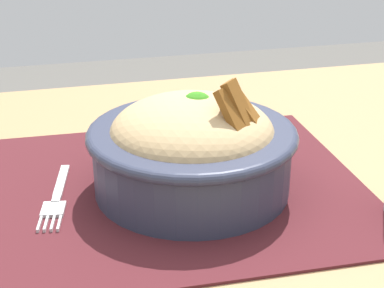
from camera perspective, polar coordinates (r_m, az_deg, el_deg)
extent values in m
cube|color=#99754C|center=(0.61, -0.69, -6.78)|extent=(1.24, 0.77, 0.04)
cube|color=#47191E|center=(0.61, -3.98, -4.47)|extent=(0.45, 0.35, 0.00)
cylinder|color=#2D3347|center=(0.59, 0.00, -1.44)|extent=(0.20, 0.20, 0.07)
torus|color=#2D3347|center=(0.58, 0.00, 1.03)|extent=(0.21, 0.21, 0.01)
ellipsoid|color=tan|center=(0.58, 0.00, 1.12)|extent=(0.23, 0.23, 0.07)
sphere|color=#30791A|center=(0.58, 0.49, 3.42)|extent=(0.04, 0.04, 0.04)
cylinder|color=orange|center=(0.61, 2.26, 4.15)|extent=(0.02, 0.03, 0.01)
cylinder|color=orange|center=(0.55, -2.90, 1.72)|extent=(0.03, 0.02, 0.01)
cube|color=brown|center=(0.54, 4.22, 2.72)|extent=(0.04, 0.04, 0.05)
cube|color=brown|center=(0.55, 4.84, 3.21)|extent=(0.04, 0.04, 0.06)
cube|color=brown|center=(0.56, 5.20, 3.53)|extent=(0.05, 0.04, 0.05)
cube|color=silver|center=(0.63, -12.65, -3.56)|extent=(0.02, 0.07, 0.00)
cube|color=silver|center=(0.60, -13.15, -5.38)|extent=(0.01, 0.01, 0.00)
cube|color=silver|center=(0.58, -13.41, -6.30)|extent=(0.03, 0.03, 0.00)
cube|color=silver|center=(0.56, -14.68, -7.59)|extent=(0.01, 0.02, 0.00)
cube|color=silver|center=(0.56, -14.08, -7.59)|extent=(0.01, 0.02, 0.00)
cube|color=silver|center=(0.56, -13.45, -7.58)|extent=(0.01, 0.02, 0.00)
cube|color=silver|center=(0.56, -12.85, -7.58)|extent=(0.01, 0.02, 0.00)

